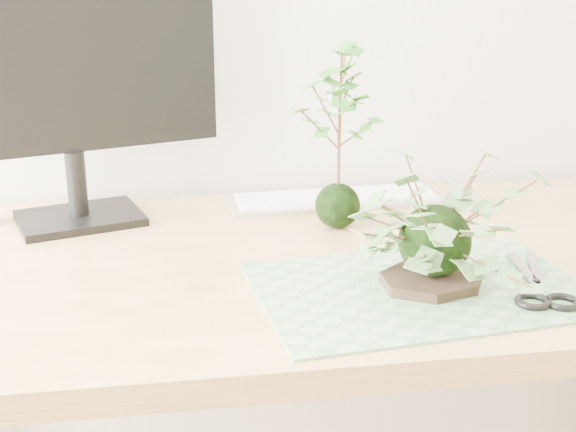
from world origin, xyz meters
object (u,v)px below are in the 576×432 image
object	(u,v)px
maple_kokedama	(340,97)
keyboard	(336,199)
ivy_kokedama	(437,208)
desk	(338,305)
monitor	(67,71)

from	to	relation	value
maple_kokedama	keyboard	bearing A→B (deg)	78.73
ivy_kokedama	maple_kokedama	world-z (taller)	maple_kokedama
desk	keyboard	world-z (taller)	keyboard
keyboard	monitor	size ratio (longest dim) A/B	0.80
maple_kokedama	keyboard	world-z (taller)	maple_kokedama
maple_kokedama	keyboard	size ratio (longest dim) A/B	0.80
keyboard	maple_kokedama	bearing A→B (deg)	-103.45
desk	ivy_kokedama	world-z (taller)	ivy_kokedama
ivy_kokedama	maple_kokedama	size ratio (longest dim) A/B	1.11
ivy_kokedama	keyboard	world-z (taller)	ivy_kokedama
desk	keyboard	size ratio (longest dim) A/B	3.93
keyboard	monitor	distance (m)	0.54
desk	monitor	size ratio (longest dim) A/B	3.17
maple_kokedama	keyboard	distance (m)	0.26
ivy_kokedama	keyboard	distance (m)	0.42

